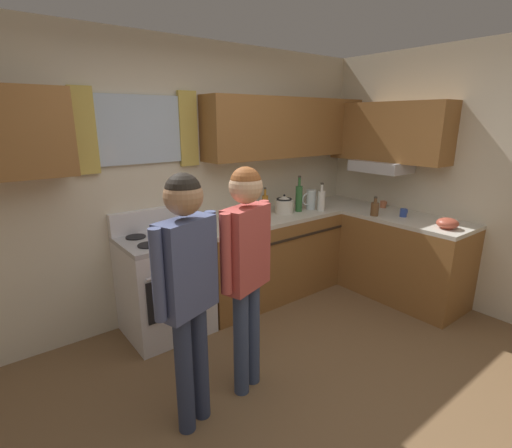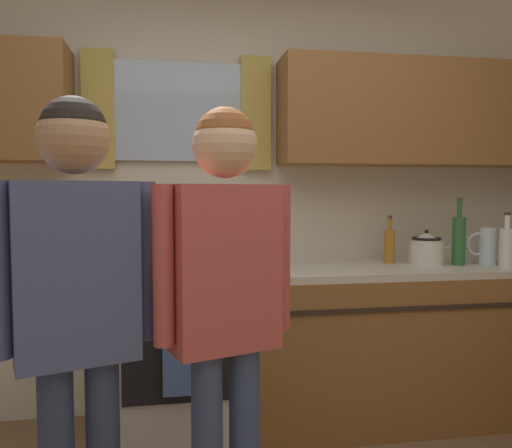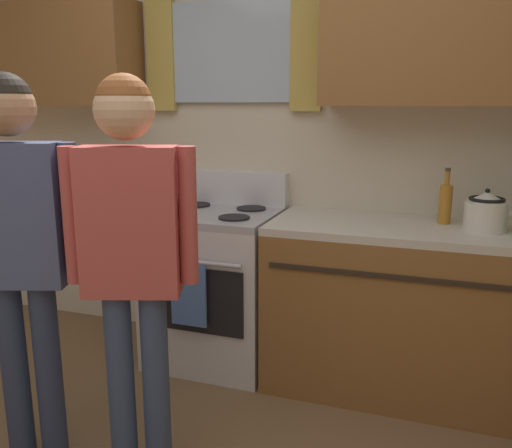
# 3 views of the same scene
# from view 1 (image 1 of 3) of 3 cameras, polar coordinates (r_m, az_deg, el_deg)

# --- Properties ---
(ground_plane) EXTENTS (12.00, 12.00, 0.00)m
(ground_plane) POSITION_cam_1_polar(r_m,az_deg,el_deg) (2.85, 8.82, -26.20)
(ground_plane) COLOR brown
(back_wall_unit) EXTENTS (4.60, 0.42, 2.60)m
(back_wall_unit) POSITION_cam_1_polar(r_m,az_deg,el_deg) (3.64, -11.21, 8.96)
(back_wall_unit) COLOR beige
(back_wall_unit) RESTS_ON ground
(right_wall_unit) EXTENTS (0.52, 4.05, 2.60)m
(right_wall_unit) POSITION_cam_1_polar(r_m,az_deg,el_deg) (4.20, 31.02, 6.62)
(right_wall_unit) COLOR beige
(right_wall_unit) RESTS_ON ground
(kitchen_counter_run) EXTENTS (2.26, 1.88, 0.90)m
(kitchen_counter_run) POSITION_cam_1_polar(r_m,az_deg,el_deg) (4.27, 10.91, -4.34)
(kitchen_counter_run) COLOR brown
(kitchen_counter_run) RESTS_ON ground
(stove_oven) EXTENTS (0.71, 0.67, 1.10)m
(stove_oven) POSITION_cam_1_polar(r_m,az_deg,el_deg) (3.51, -13.66, -8.72)
(stove_oven) COLOR silver
(stove_oven) RESTS_ON ground
(bottle_squat_brown) EXTENTS (0.08, 0.08, 0.21)m
(bottle_squat_brown) POSITION_cam_1_polar(r_m,az_deg,el_deg) (4.16, 17.55, 2.24)
(bottle_squat_brown) COLOR brown
(bottle_squat_brown) RESTS_ON kitchen_counter_run
(bottle_oil_amber) EXTENTS (0.06, 0.06, 0.29)m
(bottle_oil_amber) POSITION_cam_1_polar(r_m,az_deg,el_deg) (4.04, 1.38, 3.06)
(bottle_oil_amber) COLOR #B27223
(bottle_oil_amber) RESTS_ON kitchen_counter_run
(bottle_milk_white) EXTENTS (0.08, 0.08, 0.31)m
(bottle_milk_white) POSITION_cam_1_polar(r_m,az_deg,el_deg) (4.24, 9.86, 3.57)
(bottle_milk_white) COLOR white
(bottle_milk_white) RESTS_ON kitchen_counter_run
(bottle_wine_green) EXTENTS (0.08, 0.08, 0.39)m
(bottle_wine_green) POSITION_cam_1_polar(r_m,az_deg,el_deg) (4.17, 6.52, 3.96)
(bottle_wine_green) COLOR #2D6633
(bottle_wine_green) RESTS_ON kitchen_counter_run
(cup_terracotta) EXTENTS (0.11, 0.07, 0.08)m
(cup_terracotta) POSITION_cam_1_polar(r_m,az_deg,el_deg) (4.59, 18.72, 2.86)
(cup_terracotta) COLOR #B76642
(cup_terracotta) RESTS_ON kitchen_counter_run
(mug_cobalt_blue) EXTENTS (0.11, 0.07, 0.08)m
(mug_cobalt_blue) POSITION_cam_1_polar(r_m,az_deg,el_deg) (4.23, 21.47, 1.62)
(mug_cobalt_blue) COLOR #2D479E
(mug_cobalt_blue) RESTS_ON kitchen_counter_run
(mug_ceramic_white) EXTENTS (0.13, 0.08, 0.09)m
(mug_ceramic_white) POSITION_cam_1_polar(r_m,az_deg,el_deg) (4.63, 8.54, 3.74)
(mug_ceramic_white) COLOR white
(mug_ceramic_white) RESTS_ON kitchen_counter_run
(stovetop_kettle) EXTENTS (0.27, 0.20, 0.21)m
(stovetop_kettle) POSITION_cam_1_polar(r_m,az_deg,el_deg) (4.09, 4.29, 2.97)
(stovetop_kettle) COLOR silver
(stovetop_kettle) RESTS_ON kitchen_counter_run
(water_pitcher) EXTENTS (0.19, 0.11, 0.22)m
(water_pitcher) POSITION_cam_1_polar(r_m,az_deg,el_deg) (4.31, 8.24, 3.71)
(water_pitcher) COLOR silver
(water_pitcher) RESTS_ON kitchen_counter_run
(mixing_bowl) EXTENTS (0.20, 0.20, 0.10)m
(mixing_bowl) POSITION_cam_1_polar(r_m,az_deg,el_deg) (3.94, 27.01, 0.07)
(mixing_bowl) COLOR #B24C38
(mixing_bowl) RESTS_ON kitchen_counter_run
(adult_left) EXTENTS (0.48, 0.26, 1.62)m
(adult_left) POSITION_cam_1_polar(r_m,az_deg,el_deg) (2.22, -10.34, -7.81)
(adult_left) COLOR #2D3856
(adult_left) RESTS_ON ground
(adult_in_plaid) EXTENTS (0.48, 0.26, 1.61)m
(adult_in_plaid) POSITION_cam_1_polar(r_m,az_deg,el_deg) (2.50, -1.49, -4.95)
(adult_in_plaid) COLOR #38476B
(adult_in_plaid) RESTS_ON ground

